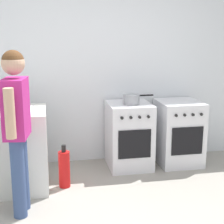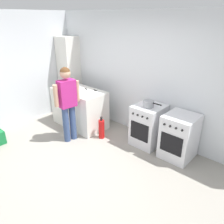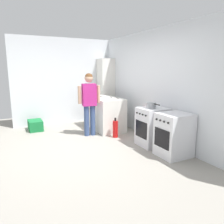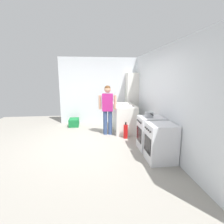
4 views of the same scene
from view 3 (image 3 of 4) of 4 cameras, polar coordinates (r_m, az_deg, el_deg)
The scene contains 15 objects.
ground_plane at distance 4.66m, azimuth -8.33°, elevation -10.16°, with size 8.00×8.00×0.00m, color gray.
back_wall at distance 5.29m, azimuth 11.80°, elevation 6.78°, with size 6.00×0.10×2.60m, color silver.
side_wall_left at distance 6.96m, azimuth -12.39°, elevation 7.80°, with size 0.10×3.10×2.60m, color silver.
counter_unit at distance 6.17m, azimuth -1.88°, elevation -0.34°, with size 1.30×0.70×0.90m, color silver.
oven_left at distance 4.94m, azimuth 10.53°, elevation -3.79°, with size 0.55×0.62×0.85m.
oven_right at distance 4.44m, azimuth 15.88°, elevation -5.77°, with size 0.55×0.62×0.85m.
pot at distance 4.79m, azimuth 10.23°, elevation 1.73°, with size 0.39×0.21×0.13m.
knife_utility at distance 5.85m, azimuth 1.69°, elevation 3.54°, with size 0.25×0.04×0.01m.
knife_paring at distance 6.23m, azimuth -2.97°, elevation 4.00°, with size 0.21×0.09×0.01m.
knife_chef at distance 5.99m, azimuth -0.16°, elevation 3.73°, with size 0.30×0.14×0.01m.
knife_bread at distance 6.37m, azimuth -5.13°, elevation 4.13°, with size 0.35×0.04×0.01m.
person at distance 5.50m, azimuth -5.96°, elevation 3.31°, with size 0.24×0.57×1.58m.
fire_extinguisher at distance 5.46m, azimuth 0.87°, elevation -4.42°, with size 0.13×0.13×0.50m.
recycling_crate_lower at distance 6.46m, azimuth -19.37°, elevation -3.29°, with size 0.52×0.36×0.28m, color #197238.
larder_cabinet at distance 7.14m, azimuth -1.63°, elevation 5.73°, with size 0.48×0.44×2.00m, color silver.
Camera 3 is at (4.13, -1.34, 1.70)m, focal length 35.00 mm.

